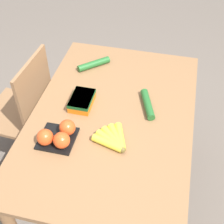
{
  "coord_description": "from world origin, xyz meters",
  "views": [
    {
      "loc": [
        -1.15,
        -0.27,
        1.98
      ],
      "look_at": [
        0.0,
        0.0,
        0.8
      ],
      "focal_mm": 50.0,
      "sensor_mm": 36.0,
      "label": 1
    }
  ],
  "objects": [
    {
      "name": "carrot_bag",
      "position": [
        0.05,
        0.18,
        0.81
      ],
      "size": [
        0.17,
        0.12,
        0.05
      ],
      "color": "orange",
      "rests_on": "dining_table"
    },
    {
      "name": "banana_bunch",
      "position": [
        -0.18,
        -0.05,
        0.79
      ],
      "size": [
        0.18,
        0.18,
        0.04
      ],
      "color": "brown",
      "rests_on": "dining_table"
    },
    {
      "name": "tomato_pack",
      "position": [
        -0.23,
        0.22,
        0.82
      ],
      "size": [
        0.18,
        0.18,
        0.09
      ],
      "color": "black",
      "rests_on": "dining_table"
    },
    {
      "name": "cucumber_near",
      "position": [
        0.11,
        -0.18,
        0.8
      ],
      "size": [
        0.22,
        0.11,
        0.04
      ],
      "color": "#236028",
      "rests_on": "dining_table"
    },
    {
      "name": "dining_table",
      "position": [
        0.0,
        0.0,
        0.67
      ],
      "size": [
        1.3,
        0.87,
        0.77
      ],
      "color": "olive",
      "rests_on": "ground_plane"
    },
    {
      "name": "chair",
      "position": [
        0.18,
        0.66,
        0.48
      ],
      "size": [
        0.44,
        0.43,
        0.92
      ],
      "rotation": [
        0.0,
        0.0,
        3.08
      ],
      "color": "#8E6642",
      "rests_on": "ground_plane"
    },
    {
      "name": "ground_plane",
      "position": [
        0.0,
        0.0,
        0.0
      ],
      "size": [
        12.0,
        12.0,
        0.0
      ],
      "primitive_type": "plane",
      "color": "#665B51"
    },
    {
      "name": "cucumber_far",
      "position": [
        0.4,
        0.21,
        0.8
      ],
      "size": [
        0.18,
        0.19,
        0.04
      ],
      "color": "#236028",
      "rests_on": "dining_table"
    }
  ]
}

